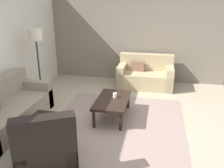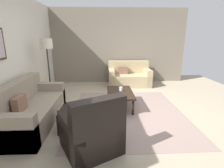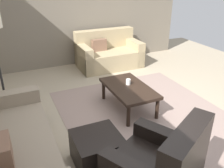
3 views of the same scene
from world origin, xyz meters
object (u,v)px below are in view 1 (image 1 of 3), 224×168
at_px(armchair_leather, 47,151).
at_px(coffee_table, 112,101).
at_px(cup, 115,95).
at_px(lamp_standing, 36,42).
at_px(couch_loveseat, 145,76).
at_px(couch_main, 4,112).
at_px(ottoman, 46,128).

bearing_deg(armchair_leather, coffee_table, -18.34).
relative_size(cup, lamp_standing, 0.06).
relative_size(couch_loveseat, armchair_leather, 1.41).
height_order(couch_main, cup, couch_main).
bearing_deg(couch_main, lamp_standing, -1.92).
relative_size(couch_main, ottoman, 3.67).
distance_m(couch_loveseat, armchair_leather, 4.00).
distance_m(couch_main, armchair_leather, 1.70).
distance_m(armchair_leather, lamp_standing, 2.93).
relative_size(armchair_leather, coffee_table, 0.99).
height_order(armchair_leather, cup, armchair_leather).
bearing_deg(ottoman, couch_main, 75.32).
bearing_deg(couch_loveseat, lamp_standing, 121.22).
height_order(couch_main, couch_loveseat, same).
relative_size(armchair_leather, cup, 11.24).
distance_m(cup, lamp_standing, 2.24).
distance_m(ottoman, cup, 1.53).
height_order(couch_main, lamp_standing, lamp_standing).
bearing_deg(couch_main, coffee_table, -68.65).
bearing_deg(armchair_leather, lamp_standing, 29.51).
bearing_deg(armchair_leather, ottoman, 28.34).
xyz_separation_m(armchair_leather, lamp_standing, (2.36, 1.34, 1.10)).
height_order(couch_main, armchair_leather, armchair_leather).
bearing_deg(couch_loveseat, cup, 166.20).
xyz_separation_m(couch_main, ottoman, (-0.26, -0.99, -0.10)).
height_order(armchair_leather, ottoman, armchair_leather).
bearing_deg(cup, couch_main, 113.14).
bearing_deg(lamp_standing, couch_main, 178.08).
distance_m(couch_loveseat, ottoman, 3.46).
height_order(armchair_leather, coffee_table, armchair_leather).
relative_size(ottoman, lamp_standing, 0.33).
bearing_deg(lamp_standing, ottoman, -149.97).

